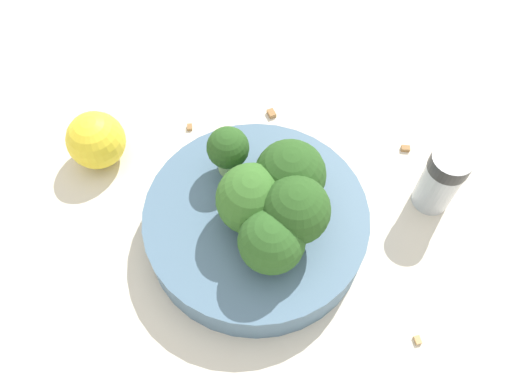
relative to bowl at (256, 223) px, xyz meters
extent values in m
plane|color=beige|center=(0.00, 0.00, -0.02)|extent=(3.00, 3.00, 0.00)
cylinder|color=slate|center=(0.00, 0.00, 0.00)|extent=(0.18, 0.18, 0.03)
cylinder|color=#8EB770|center=(-0.01, 0.00, 0.03)|extent=(0.02, 0.02, 0.02)
sphere|color=#386B28|center=(-0.01, 0.00, 0.04)|extent=(0.05, 0.05, 0.05)
cylinder|color=#7A9E5B|center=(0.03, -0.01, 0.03)|extent=(0.02, 0.02, 0.02)
sphere|color=#28511E|center=(0.03, -0.01, 0.05)|extent=(0.05, 0.05, 0.05)
cylinder|color=#8EB770|center=(0.02, 0.04, 0.03)|extent=(0.03, 0.03, 0.02)
sphere|color=#28511E|center=(0.02, 0.04, 0.04)|extent=(0.03, 0.03, 0.03)
cylinder|color=#84AD66|center=(0.00, -0.03, 0.03)|extent=(0.02, 0.02, 0.03)
sphere|color=#28511E|center=(0.00, -0.03, 0.05)|extent=(0.05, 0.05, 0.05)
cylinder|color=#84AD66|center=(-0.02, -0.03, 0.03)|extent=(0.02, 0.02, 0.02)
sphere|color=#2D5B23|center=(-0.02, -0.03, 0.04)|extent=(0.05, 0.05, 0.05)
cylinder|color=#B2B7BC|center=(0.11, -0.11, 0.01)|extent=(0.03, 0.03, 0.05)
cylinder|color=#2D2D2D|center=(0.11, -0.11, 0.04)|extent=(0.03, 0.03, 0.01)
sphere|color=yellow|center=(-0.01, 0.16, 0.01)|extent=(0.05, 0.05, 0.05)
cube|color=tan|center=(-0.01, -0.15, -0.01)|extent=(0.01, 0.01, 0.01)
cube|color=olive|center=(0.06, 0.11, -0.01)|extent=(0.01, 0.01, 0.01)
cube|color=olive|center=(0.11, 0.06, -0.01)|extent=(0.01, 0.01, 0.01)
cube|color=olive|center=(0.15, -0.07, -0.01)|extent=(0.01, 0.01, 0.01)
camera|label=1|loc=(-0.15, -0.10, 0.35)|focal=35.00mm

